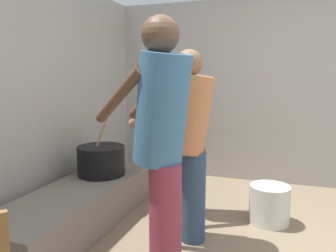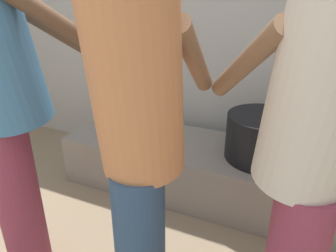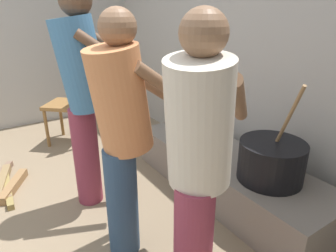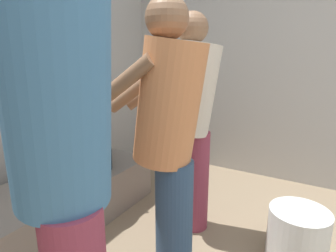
{
  "view_description": "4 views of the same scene",
  "coord_description": "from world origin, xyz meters",
  "px_view_note": "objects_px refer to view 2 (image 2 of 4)",
  "views": [
    {
      "loc": [
        -1.96,
        0.2,
        1.32
      ],
      "look_at": [
        0.51,
        1.05,
        0.93
      ],
      "focal_mm": 35.66,
      "sensor_mm": 36.0,
      "label": 1
    },
    {
      "loc": [
        1.0,
        0.03,
        1.32
      ],
      "look_at": [
        0.35,
        1.48,
        0.63
      ],
      "focal_mm": 33.06,
      "sensor_mm": 36.0,
      "label": 2
    },
    {
      "loc": [
        2.02,
        0.2,
        1.53
      ],
      "look_at": [
        0.68,
        1.08,
        0.88
      ],
      "focal_mm": 32.63,
      "sensor_mm": 36.0,
      "label": 3
    },
    {
      "loc": [
        -0.65,
        0.2,
        1.26
      ],
      "look_at": [
        0.75,
        1.01,
        0.84
      ],
      "focal_mm": 30.0,
      "sensor_mm": 36.0,
      "label": 4
    }
  ],
  "objects_px": {
    "cook_in_orange_shirt": "(139,136)",
    "cook_in_cream_shirt": "(309,149)",
    "cooking_pot_main": "(264,137)",
    "cook_in_blue_shirt": "(3,89)"
  },
  "relations": [
    {
      "from": "cooking_pot_main",
      "to": "cook_in_blue_shirt",
      "type": "height_order",
      "value": "cook_in_blue_shirt"
    },
    {
      "from": "cooking_pot_main",
      "to": "cook_in_blue_shirt",
      "type": "xyz_separation_m",
      "value": [
        -0.95,
        -0.98,
        0.46
      ]
    },
    {
      "from": "cook_in_blue_shirt",
      "to": "cook_in_orange_shirt",
      "type": "relative_size",
      "value": 1.09
    },
    {
      "from": "cook_in_cream_shirt",
      "to": "cook_in_blue_shirt",
      "type": "bearing_deg",
      "value": -173.76
    },
    {
      "from": "cooking_pot_main",
      "to": "cook_in_cream_shirt",
      "type": "bearing_deg",
      "value": -75.4
    },
    {
      "from": "cook_in_orange_shirt",
      "to": "cook_in_cream_shirt",
      "type": "bearing_deg",
      "value": 13.31
    },
    {
      "from": "cooking_pot_main",
      "to": "cook_in_blue_shirt",
      "type": "bearing_deg",
      "value": -134.26
    },
    {
      "from": "cooking_pot_main",
      "to": "cook_in_orange_shirt",
      "type": "height_order",
      "value": "cook_in_orange_shirt"
    },
    {
      "from": "cooking_pot_main",
      "to": "cook_in_orange_shirt",
      "type": "bearing_deg",
      "value": -108.01
    },
    {
      "from": "cook_in_orange_shirt",
      "to": "cook_in_cream_shirt",
      "type": "relative_size",
      "value": 1.0
    }
  ]
}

